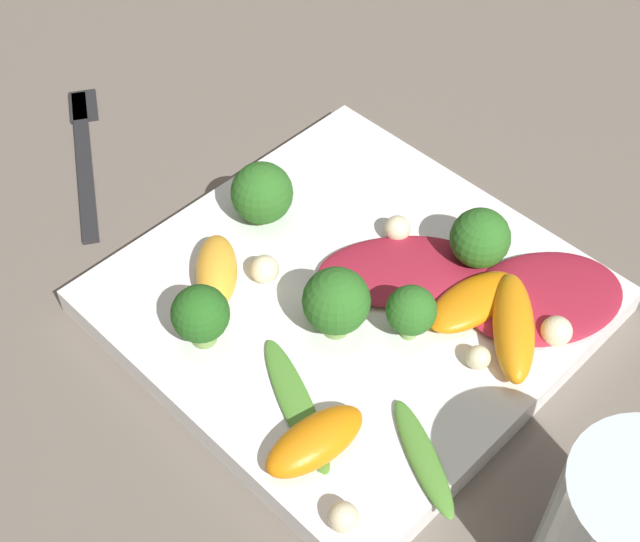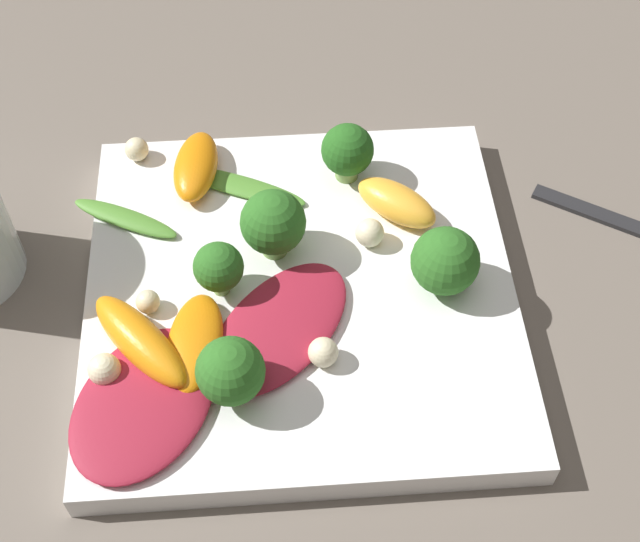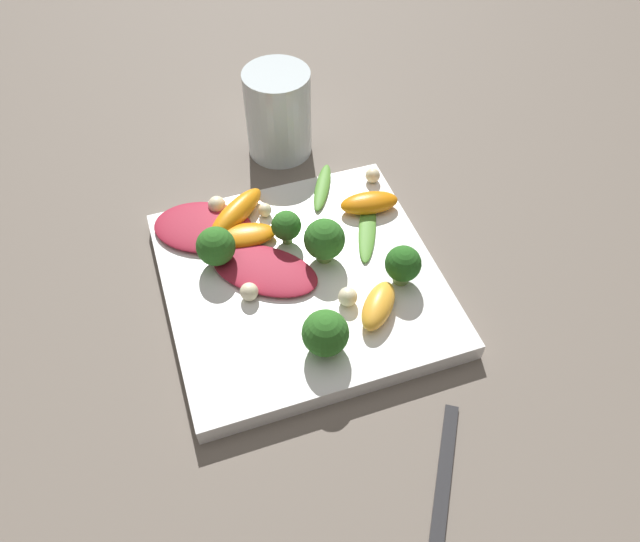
# 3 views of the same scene
# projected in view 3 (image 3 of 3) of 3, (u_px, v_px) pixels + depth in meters

# --- Properties ---
(ground_plane) EXTENTS (2.40, 2.40, 0.00)m
(ground_plane) POSITION_uv_depth(u_px,v_px,m) (302.00, 288.00, 0.61)
(ground_plane) COLOR #6B6056
(plate) EXTENTS (0.26, 0.26, 0.02)m
(plate) POSITION_uv_depth(u_px,v_px,m) (302.00, 282.00, 0.60)
(plate) COLOR white
(plate) RESTS_ON ground_plane
(drinking_glass) EXTENTS (0.07, 0.07, 0.10)m
(drinking_glass) POSITION_uv_depth(u_px,v_px,m) (278.00, 113.00, 0.71)
(drinking_glass) COLOR silver
(drinking_glass) RESTS_ON ground_plane
(fork) EXTENTS (0.15, 0.10, 0.01)m
(fork) POSITION_uv_depth(u_px,v_px,m) (439.00, 525.00, 0.46)
(fork) COLOR #262628
(fork) RESTS_ON ground_plane
(radicchio_leaf_0) EXTENTS (0.11, 0.12, 0.01)m
(radicchio_leaf_0) POSITION_uv_depth(u_px,v_px,m) (265.00, 270.00, 0.59)
(radicchio_leaf_0) COLOR maroon
(radicchio_leaf_0) RESTS_ON plate
(radicchio_leaf_1) EXTENTS (0.11, 0.12, 0.01)m
(radicchio_leaf_1) POSITION_uv_depth(u_px,v_px,m) (203.00, 227.00, 0.63)
(radicchio_leaf_1) COLOR maroon
(radicchio_leaf_1) RESTS_ON plate
(orange_segment_0) EXTENTS (0.04, 0.06, 0.02)m
(orange_segment_0) POSITION_uv_depth(u_px,v_px,m) (369.00, 203.00, 0.65)
(orange_segment_0) COLOR orange
(orange_segment_0) RESTS_ON plate
(orange_segment_1) EXTENTS (0.07, 0.08, 0.02)m
(orange_segment_1) POSITION_uv_depth(u_px,v_px,m) (236.00, 212.00, 0.63)
(orange_segment_1) COLOR orange
(orange_segment_1) RESTS_ON plate
(orange_segment_2) EXTENTS (0.04, 0.07, 0.01)m
(orange_segment_2) POSITION_uv_depth(u_px,v_px,m) (243.00, 236.00, 0.62)
(orange_segment_2) COLOR orange
(orange_segment_2) RESTS_ON plate
(orange_segment_3) EXTENTS (0.06, 0.06, 0.02)m
(orange_segment_3) POSITION_uv_depth(u_px,v_px,m) (378.00, 306.00, 0.56)
(orange_segment_3) COLOR #FCAD33
(orange_segment_3) RESTS_ON plate
(broccoli_floret_0) EXTENTS (0.04, 0.04, 0.04)m
(broccoli_floret_0) POSITION_uv_depth(u_px,v_px,m) (325.00, 333.00, 0.53)
(broccoli_floret_0) COLOR #84AD5B
(broccoli_floret_0) RESTS_ON plate
(broccoli_floret_1) EXTENTS (0.03, 0.03, 0.04)m
(broccoli_floret_1) POSITION_uv_depth(u_px,v_px,m) (286.00, 226.00, 0.61)
(broccoli_floret_1) COLOR #84AD5B
(broccoli_floret_1) RESTS_ON plate
(broccoli_floret_2) EXTENTS (0.04, 0.04, 0.05)m
(broccoli_floret_2) POSITION_uv_depth(u_px,v_px,m) (324.00, 240.00, 0.59)
(broccoli_floret_2) COLOR #7A9E51
(broccoli_floret_2) RESTS_ON plate
(broccoli_floret_3) EXTENTS (0.04, 0.04, 0.04)m
(broccoli_floret_3) POSITION_uv_depth(u_px,v_px,m) (216.00, 247.00, 0.59)
(broccoli_floret_3) COLOR #7A9E51
(broccoli_floret_3) RESTS_ON plate
(broccoli_floret_4) EXTENTS (0.03, 0.03, 0.04)m
(broccoli_floret_4) POSITION_uv_depth(u_px,v_px,m) (403.00, 265.00, 0.57)
(broccoli_floret_4) COLOR #7A9E51
(broccoli_floret_4) RESTS_ON plate
(arugula_sprig_0) EXTENTS (0.09, 0.05, 0.00)m
(arugula_sprig_0) POSITION_uv_depth(u_px,v_px,m) (367.00, 228.00, 0.63)
(arugula_sprig_0) COLOR #518E33
(arugula_sprig_0) RESTS_ON plate
(arugula_sprig_1) EXTENTS (0.07, 0.05, 0.01)m
(arugula_sprig_1) POSITION_uv_depth(u_px,v_px,m) (322.00, 187.00, 0.67)
(arugula_sprig_1) COLOR #518E33
(arugula_sprig_1) RESTS_ON plate
(macadamia_nut_0) EXTENTS (0.02, 0.02, 0.02)m
(macadamia_nut_0) POSITION_uv_depth(u_px,v_px,m) (348.00, 297.00, 0.57)
(macadamia_nut_0) COLOR beige
(macadamia_nut_0) RESTS_ON plate
(macadamia_nut_1) EXTENTS (0.02, 0.02, 0.02)m
(macadamia_nut_1) POSITION_uv_depth(u_px,v_px,m) (217.00, 205.00, 0.64)
(macadamia_nut_1) COLOR beige
(macadamia_nut_1) RESTS_ON plate
(macadamia_nut_2) EXTENTS (0.02, 0.02, 0.02)m
(macadamia_nut_2) POSITION_uv_depth(u_px,v_px,m) (373.00, 175.00, 0.67)
(macadamia_nut_2) COLOR beige
(macadamia_nut_2) RESTS_ON plate
(macadamia_nut_3) EXTENTS (0.01, 0.01, 0.01)m
(macadamia_nut_3) POSITION_uv_depth(u_px,v_px,m) (265.00, 210.00, 0.64)
(macadamia_nut_3) COLOR beige
(macadamia_nut_3) RESTS_ON plate
(macadamia_nut_4) EXTENTS (0.02, 0.02, 0.02)m
(macadamia_nut_4) POSITION_uv_depth(u_px,v_px,m) (249.00, 292.00, 0.57)
(macadamia_nut_4) COLOR beige
(macadamia_nut_4) RESTS_ON plate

